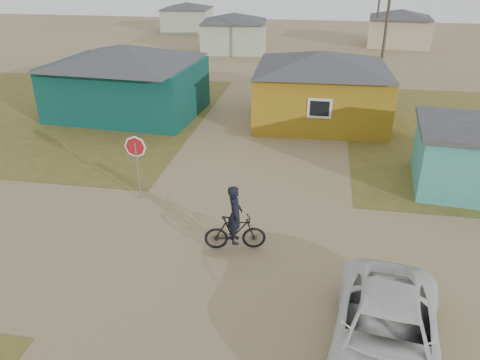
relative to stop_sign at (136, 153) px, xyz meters
The scene contains 12 objects.
ground 5.62m from the stop_sign, 39.95° to the right, with size 120.00×120.00×0.00m, color #947E55.
grass_nw 13.94m from the stop_sign, 136.00° to the left, with size 20.00×18.00×0.00m, color brown.
house_teal 11.03m from the stop_sign, 113.71° to the left, with size 8.93×7.08×4.00m.
house_yellow 12.46m from the stop_sign, 58.20° to the left, with size 7.72×6.76×3.90m.
house_pale_west 30.65m from the stop_sign, 93.62° to the left, with size 7.04×6.15×3.60m.
house_beige_east 39.20m from the stop_sign, 68.97° to the left, with size 6.95×6.05×3.60m.
house_pale_north 43.74m from the stop_sign, 103.13° to the left, with size 6.28×5.81×3.40m.
utility_pole_near 21.51m from the stop_sign, 60.39° to the left, with size 1.40×0.20×8.00m.
utility_pole_far 36.55m from the stop_sign, 71.51° to the left, with size 1.40×0.20×8.00m.
stop_sign is the anchor object (origin of this frame).
cyclist 5.12m from the stop_sign, 32.92° to the right, with size 2.02×0.93×2.20m.
vehicle 10.74m from the stop_sign, 38.43° to the right, with size 2.41×5.22×1.45m, color silver.
Camera 1 is at (2.41, -11.63, 8.45)m, focal length 35.00 mm.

